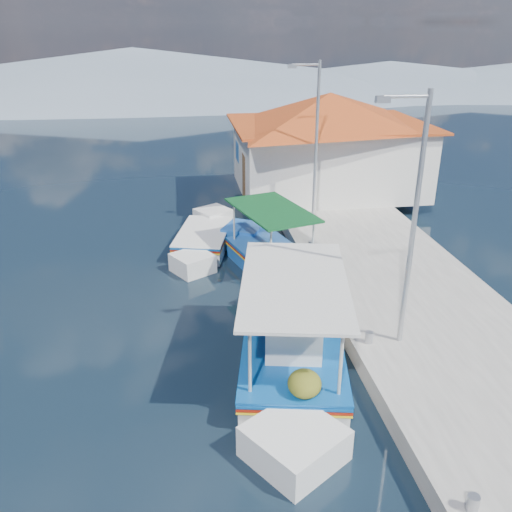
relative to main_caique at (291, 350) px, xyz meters
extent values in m
plane|color=black|center=(-1.85, -1.94, -0.51)|extent=(160.00, 160.00, 0.00)
cube|color=#ADAAA2|center=(4.05, 4.06, -0.26)|extent=(5.00, 44.00, 0.50)
cylinder|color=#A5A8AD|center=(1.95, -4.94, 0.14)|extent=(0.20, 0.20, 0.30)
cylinder|color=#A5A8AD|center=(1.95, 0.06, 0.14)|extent=(0.20, 0.20, 0.30)
cylinder|color=#A5A8AD|center=(1.95, 6.06, 0.14)|extent=(0.20, 0.20, 0.30)
cylinder|color=#A5A8AD|center=(1.95, 12.06, 0.14)|extent=(0.20, 0.20, 0.30)
cube|color=silver|center=(0.01, -0.08, -0.29)|extent=(3.07, 4.82, 0.98)
cube|color=silver|center=(-0.55, 2.83, -0.16)|extent=(2.26, 2.26, 1.08)
cube|color=silver|center=(0.56, -2.90, -0.29)|extent=(2.20, 2.20, 0.93)
cube|color=#0A468D|center=(0.01, -0.08, 0.17)|extent=(3.16, 4.96, 0.06)
cube|color=#9B1C0D|center=(0.01, -0.08, 0.08)|extent=(3.16, 4.96, 0.05)
cube|color=yellow|center=(0.01, -0.08, 0.01)|extent=(3.16, 4.96, 0.04)
cube|color=#0A468D|center=(0.01, -0.08, 0.24)|extent=(3.18, 4.92, 0.05)
cube|color=brown|center=(0.01, -0.08, 0.21)|extent=(2.88, 4.70, 0.05)
cube|color=silver|center=(0.07, -0.38, 0.77)|extent=(1.48, 1.55, 1.13)
cube|color=silver|center=(0.07, -0.38, 1.36)|extent=(1.61, 1.67, 0.06)
cylinder|color=beige|center=(-1.23, 1.59, 1.03)|extent=(0.07, 0.07, 1.65)
cylinder|color=beige|center=(0.55, 1.93, 1.03)|extent=(0.07, 0.07, 1.65)
cylinder|color=beige|center=(-0.52, -2.09, 1.03)|extent=(0.07, 0.07, 1.65)
cylinder|color=beige|center=(1.26, -1.75, 1.03)|extent=(0.07, 0.07, 1.65)
cube|color=silver|center=(0.01, -0.08, 1.85)|extent=(3.18, 4.84, 0.07)
ellipsoid|color=#4A5416|center=(-0.66, 1.26, 0.50)|extent=(0.78, 0.86, 0.59)
ellipsoid|color=#4A5416|center=(-0.05, 1.90, 0.45)|extent=(0.66, 0.72, 0.49)
ellipsoid|color=#4A5416|center=(0.57, -1.86, 0.47)|extent=(0.70, 0.77, 0.53)
sphere|color=#FF6A08|center=(0.91, 0.72, 0.98)|extent=(0.41, 0.41, 0.41)
cube|color=#1C54A9|center=(0.49, 5.70, -0.31)|extent=(2.76, 3.82, 0.88)
cube|color=#1C54A9|center=(1.15, 7.91, -0.20)|extent=(1.80, 1.80, 0.97)
cube|color=#1C54A9|center=(-0.15, 3.56, -0.31)|extent=(1.75, 1.75, 0.83)
cube|color=#0A468D|center=(0.49, 5.70, 0.10)|extent=(2.84, 3.93, 0.06)
cube|color=#9B1C0D|center=(0.49, 5.70, 0.02)|extent=(2.84, 3.93, 0.05)
cube|color=yellow|center=(0.49, 5.70, -0.04)|extent=(2.84, 3.93, 0.04)
cube|color=#1C54A9|center=(0.49, 5.70, 0.16)|extent=(2.85, 3.91, 0.05)
cube|color=brown|center=(0.49, 5.70, 0.13)|extent=(2.59, 3.71, 0.05)
cylinder|color=beige|center=(0.20, 7.29, 0.87)|extent=(0.06, 0.06, 1.48)
cylinder|color=beige|center=(1.61, 6.87, 0.87)|extent=(0.06, 0.06, 1.48)
cylinder|color=beige|center=(-0.63, 4.53, 0.87)|extent=(0.06, 0.06, 1.48)
cylinder|color=beige|center=(0.78, 4.11, 0.87)|extent=(0.06, 0.06, 1.48)
cube|color=#0E4720|center=(0.49, 5.70, 1.61)|extent=(2.84, 3.85, 0.06)
cube|color=silver|center=(-1.66, 7.88, -0.31)|extent=(2.39, 3.49, 0.89)
cube|color=silver|center=(-2.17, 9.95, -0.20)|extent=(1.66, 1.66, 0.98)
cube|color=silver|center=(-1.17, 5.88, -0.31)|extent=(1.61, 1.61, 0.84)
cube|color=#0A468D|center=(-1.66, 7.88, 0.10)|extent=(2.46, 3.59, 0.06)
cube|color=#9B1C0D|center=(-1.66, 7.88, 0.03)|extent=(2.46, 3.59, 0.05)
cube|color=yellow|center=(-1.66, 7.88, -0.04)|extent=(2.46, 3.59, 0.04)
cube|color=silver|center=(-1.66, 7.88, 0.17)|extent=(2.47, 3.57, 0.05)
cube|color=brown|center=(-1.66, 7.88, 0.14)|extent=(2.24, 3.40, 0.05)
cube|color=silver|center=(4.35, 13.06, 1.49)|extent=(8.00, 6.00, 3.00)
cube|color=#A83A17|center=(4.35, 13.06, 3.04)|extent=(8.64, 6.48, 0.10)
pyramid|color=#A83A17|center=(4.35, 13.06, 3.69)|extent=(10.49, 10.49, 1.40)
cube|color=brown|center=(0.37, 12.06, 0.99)|extent=(0.06, 1.00, 2.00)
cube|color=#0A468D|center=(0.37, 14.56, 1.59)|extent=(0.06, 1.20, 0.90)
cylinder|color=#A5A8AD|center=(2.75, 0.06, 2.99)|extent=(0.12, 0.12, 6.00)
cylinder|color=#A5A8AD|center=(2.25, 0.06, 5.84)|extent=(1.00, 0.08, 0.08)
cube|color=#A5A8AD|center=(1.75, 0.06, 5.79)|extent=(0.30, 0.14, 0.14)
cylinder|color=#A5A8AD|center=(2.75, 9.06, 2.99)|extent=(0.12, 0.12, 6.00)
cylinder|color=#A5A8AD|center=(2.25, 9.06, 5.84)|extent=(1.00, 0.08, 0.08)
cube|color=#A5A8AD|center=(1.75, 9.06, 5.79)|extent=(0.30, 0.14, 0.14)
cone|color=slate|center=(-6.85, 54.06, 1.94)|extent=(96.00, 96.00, 5.50)
cone|color=slate|center=(23.15, 54.06, 1.09)|extent=(76.80, 76.80, 3.80)
camera|label=1|loc=(-2.40, -10.69, 7.22)|focal=37.74mm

